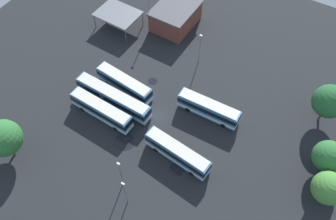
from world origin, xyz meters
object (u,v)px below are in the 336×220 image
object	(u,v)px
bus_row1_slot3	(209,109)
tree_south_edge	(329,188)
bus_row0_slot0	(101,110)
tree_north_edge	(3,138)
lamp_post_mid_lot	(125,192)
depot_building	(176,16)
bus_row1_slot0	(177,153)
lamp_post_by_building	(121,173)
lamp_post_far_corner	(149,11)
bus_row0_slot1	(113,98)
tree_east_edge	(329,101)
bus_row0_slot2	(124,84)
lamp_post_near_entrance	(200,48)
tree_northeast	(329,156)
maintenance_shelter	(118,14)

from	to	relation	value
bus_row1_slot3	tree_south_edge	xyz separation A→B (m)	(22.97, -5.74, 2.51)
bus_row0_slot0	tree_north_edge	size ratio (longest dim) A/B	1.51
lamp_post_mid_lot	depot_building	bearing A→B (deg)	109.37
bus_row1_slot0	depot_building	bearing A→B (deg)	120.21
lamp_post_by_building	lamp_post_far_corner	distance (m)	37.60
bus_row0_slot1	tree_north_edge	world-z (taller)	tree_north_edge
bus_row1_slot3	depot_building	xyz separation A→B (m)	(-17.73, 18.78, 0.65)
bus_row1_slot0	tree_east_edge	bearing A→B (deg)	47.44
depot_building	lamp_post_mid_lot	world-z (taller)	lamp_post_mid_lot
bus_row0_slot1	lamp_post_by_building	xyz separation A→B (m)	(10.88, -12.68, 2.21)
bus_row0_slot2	lamp_post_near_entrance	bearing A→B (deg)	57.00
lamp_post_mid_lot	tree_north_edge	xyz separation A→B (m)	(-21.97, -2.80, 1.34)
bus_row0_slot2	tree_south_edge	size ratio (longest dim) A/B	1.77
bus_row0_slot0	lamp_post_mid_lot	distance (m)	17.83
lamp_post_far_corner	bus_row0_slot1	bearing A→B (deg)	-76.22
tree_east_edge	lamp_post_mid_lot	bearing A→B (deg)	-124.83
bus_row1_slot3	bus_row0_slot0	bearing A→B (deg)	-148.61
lamp_post_near_entrance	bus_row0_slot0	bearing A→B (deg)	-113.26
bus_row0_slot1	tree_east_edge	size ratio (longest dim) A/B	1.86
depot_building	tree_north_edge	world-z (taller)	tree_north_edge
depot_building	tree_south_edge	world-z (taller)	tree_south_edge
bus_row1_slot0	tree_northeast	bearing A→B (deg)	25.70
bus_row0_slot1	lamp_post_far_corner	xyz separation A→B (m)	(-5.22, 21.28, 3.36)
tree_north_edge	bus_row0_slot1	bearing A→B (deg)	63.95
lamp_post_far_corner	lamp_post_near_entrance	distance (m)	14.67
bus_row0_slot1	bus_row0_slot0	bearing A→B (deg)	-92.53
bus_row0_slot2	maintenance_shelter	size ratio (longest dim) A/B	1.31
bus_row0_slot0	bus_row0_slot1	distance (m)	3.45
bus_row0_slot1	maintenance_shelter	distance (m)	22.15
tree_northeast	lamp_post_far_corner	bearing A→B (deg)	161.17
bus_row0_slot0	bus_row0_slot1	size ratio (longest dim) A/B	0.81
bus_row0_slot2	lamp_post_by_building	bearing A→B (deg)	-56.53
maintenance_shelter	tree_east_edge	size ratio (longest dim) A/B	1.11
tree_northeast	lamp_post_mid_lot	bearing A→B (deg)	-139.29
maintenance_shelter	tree_south_edge	size ratio (longest dim) A/B	1.36
maintenance_shelter	tree_east_edge	distance (m)	47.01
lamp_post_mid_lot	tree_east_edge	distance (m)	38.28
lamp_post_near_entrance	tree_northeast	size ratio (longest dim) A/B	1.08
lamp_post_far_corner	tree_northeast	xyz separation A→B (m)	(43.42, -14.81, -0.82)
lamp_post_by_building	tree_east_edge	distance (m)	37.93
bus_row0_slot2	maintenance_shelter	world-z (taller)	maintenance_shelter
lamp_post_near_entrance	tree_south_edge	distance (m)	34.98
bus_row0_slot2	tree_northeast	xyz separation A→B (m)	(38.28, 2.58, 2.55)
lamp_post_by_building	lamp_post_mid_lot	bearing A→B (deg)	-43.44
bus_row0_slot1	bus_row0_slot2	xyz separation A→B (m)	(-0.07, 3.89, -0.00)
lamp_post_mid_lot	tree_east_edge	size ratio (longest dim) A/B	0.86
maintenance_shelter	lamp_post_mid_lot	size ratio (longest dim) A/B	1.29
bus_row1_slot0	tree_south_edge	size ratio (longest dim) A/B	1.76
depot_building	maintenance_shelter	xyz separation A→B (m)	(-10.80, -6.96, 1.03)
depot_building	tree_south_edge	distance (m)	47.55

